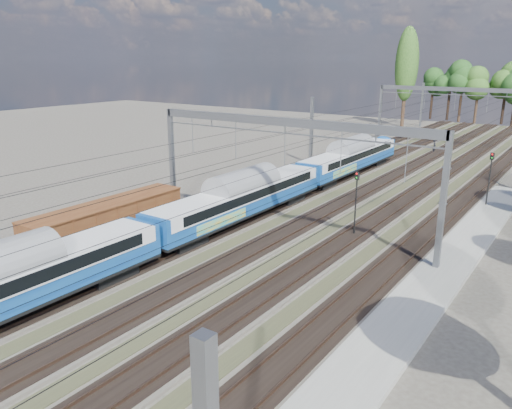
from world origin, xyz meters
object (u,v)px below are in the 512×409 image
Objects in this scene: signal_near at (356,196)px; signal_far at (490,173)px; emu_train at (239,194)px; freight_boxcar at (108,221)px; worker at (434,147)px.

signal_far reaches higher than signal_near.
emu_train is 10.65m from freight_boxcar.
signal_near is (5.04, -38.53, 2.22)m from worker.
freight_boxcar is at bearing -115.04° from emu_train.
worker is 38.93m from signal_near.
signal_far is at bearing -168.41° from worker.
emu_train is at bearing -138.62° from signal_near.
worker is at bearing 136.68° from signal_far.
signal_far is at bearing 88.67° from signal_near.
emu_train is 9.36m from signal_near.
signal_near reaches higher than emu_train.
emu_train is at bearing 64.96° from freight_boxcar.
signal_near reaches higher than freight_boxcar.
worker is at bearing 84.61° from emu_train.
signal_near is (13.44, 12.33, 1.23)m from freight_boxcar.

